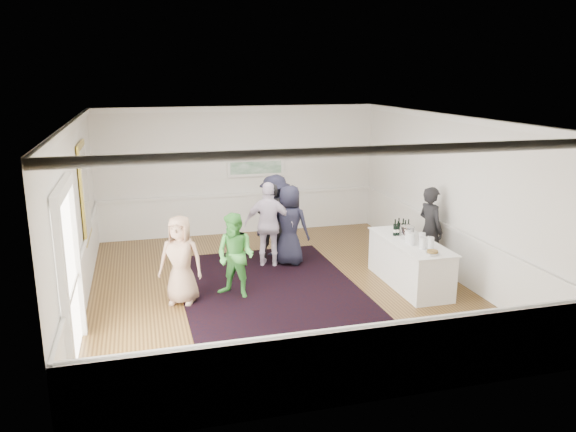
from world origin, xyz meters
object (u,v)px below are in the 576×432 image
object	(u,v)px
bartender	(430,230)
guest_lilac	(269,225)
guest_tan	(181,260)
guest_dark_a	(275,215)
guest_green	(235,256)
guest_dark_b	(270,221)
ice_bucket	(407,233)
serving_table	(410,263)
nut_bowl	(432,253)
guest_navy	(290,225)

from	to	relation	value
bartender	guest_lilac	xyz separation A→B (m)	(-3.08, 1.19, 0.01)
bartender	guest_lilac	bearing A→B (deg)	58.54
bartender	guest_lilac	world-z (taller)	guest_lilac
guest_tan	guest_dark_a	size ratio (longest dim) A/B	0.88
guest_green	guest_dark_b	size ratio (longest dim) A/B	0.92
guest_tan	guest_dark_a	bearing A→B (deg)	65.88
ice_bucket	guest_dark_a	bearing A→B (deg)	131.20
serving_table	nut_bowl	bearing A→B (deg)	-92.01
ice_bucket	guest_navy	bearing A→B (deg)	139.53
bartender	guest_lilac	size ratio (longest dim) A/B	0.99
serving_table	nut_bowl	world-z (taller)	nut_bowl
serving_table	guest_dark_b	distance (m)	3.18
guest_dark_b	guest_navy	bearing A→B (deg)	121.62
guest_green	guest_lilac	xyz separation A→B (m)	(0.98, 1.50, 0.12)
serving_table	guest_navy	size ratio (longest dim) A/B	1.28
serving_table	bartender	distance (m)	1.05
guest_navy	nut_bowl	xyz separation A→B (m)	(1.87, -2.64, 0.07)
guest_navy	nut_bowl	size ratio (longest dim) A/B	7.21
guest_dark_b	guest_dark_a	bearing A→B (deg)	-127.13
guest_dark_b	nut_bowl	size ratio (longest dim) A/B	7.15
guest_green	guest_dark_a	world-z (taller)	guest_dark_a
guest_dark_b	serving_table	bearing A→B (deg)	132.48
guest_green	ice_bucket	world-z (taller)	guest_green
guest_navy	guest_dark_a	bearing A→B (deg)	-41.39
serving_table	guest_green	bearing A→B (deg)	175.04
bartender	ice_bucket	distance (m)	0.88
guest_lilac	guest_dark_b	bearing A→B (deg)	-85.39
ice_bucket	bartender	bearing A→B (deg)	31.30
serving_table	guest_navy	distance (m)	2.63
guest_dark_a	ice_bucket	bearing A→B (deg)	89.55
guest_tan	guest_dark_b	world-z (taller)	guest_dark_b
guest_lilac	guest_dark_a	bearing A→B (deg)	-93.14
guest_tan	nut_bowl	distance (m)	4.41
bartender	ice_bucket	bearing A→B (deg)	111.03
guest_dark_a	ice_bucket	world-z (taller)	guest_dark_a
guest_navy	nut_bowl	world-z (taller)	guest_navy
bartender	guest_dark_a	size ratio (longest dim) A/B	0.98
serving_table	nut_bowl	distance (m)	0.99
nut_bowl	guest_tan	bearing A→B (deg)	165.26
guest_dark_a	guest_lilac	bearing A→B (deg)	25.56
guest_tan	guest_green	bearing A→B (deg)	23.22
guest_navy	ice_bucket	size ratio (longest dim) A/B	6.58
guest_green	guest_navy	bearing A→B (deg)	86.24
bartender	guest_green	bearing A→B (deg)	84.12
guest_navy	bartender	bearing A→B (deg)	-166.73
ice_bucket	nut_bowl	distance (m)	1.02
guest_dark_b	guest_navy	world-z (taller)	guest_navy
ice_bucket	guest_tan	bearing A→B (deg)	178.63
guest_tan	nut_bowl	xyz separation A→B (m)	(4.26, -1.12, 0.13)
guest_lilac	guest_dark_a	size ratio (longest dim) A/B	0.99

